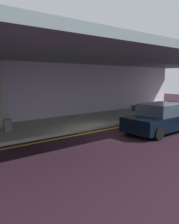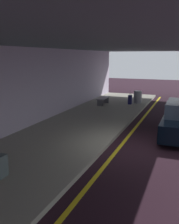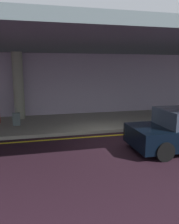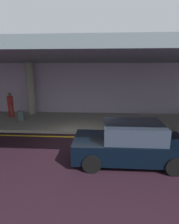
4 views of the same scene
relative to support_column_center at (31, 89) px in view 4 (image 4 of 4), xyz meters
The scene contains 9 objects.
ground_plane 6.42m from the support_column_center, 49.11° to the right, with size 60.00×60.00×0.00m, color black.
sidewalk 4.68m from the support_column_center, 20.81° to the right, with size 26.00×4.20×0.15m, color gray.
lane_stripe_yellow 6.01m from the support_column_center, 45.19° to the right, with size 26.00×0.14×0.01m, color yellow.
support_column_center is the anchor object (origin of this frame).
ceiling_overhang 4.90m from the support_column_center, 26.79° to the right, with size 28.00×13.20×0.30m, color slate.
terminal_back_wall 4.07m from the support_column_center, 10.34° to the left, with size 26.00×0.30×3.80m, color #B5A8C0.
car_black 8.87m from the support_column_center, 45.58° to the right, with size 4.10×1.92×1.50m.
traveler_with_luggage 1.70m from the support_column_center, 140.11° to the right, with size 0.38×0.38×1.68m.
suitcase_upright_primary 2.29m from the support_column_center, 92.75° to the right, with size 0.36×0.22×0.90m.
Camera 4 is at (1.03, -7.84, 3.40)m, focal length 28.45 mm.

